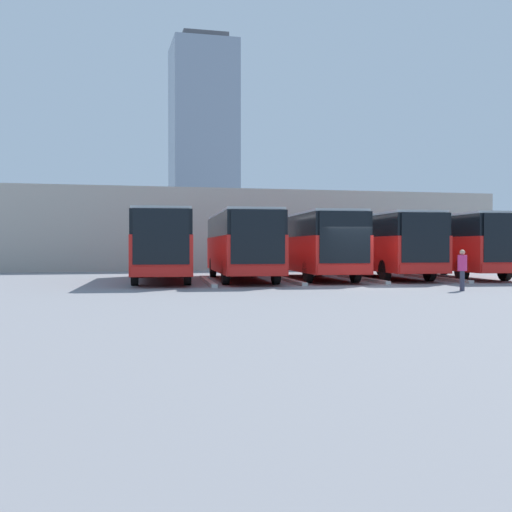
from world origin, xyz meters
name	(u,v)px	position (x,y,z in m)	size (l,w,h in m)	color
ground_plane	(360,286)	(0.00, 0.00, 0.00)	(600.00, 600.00, 0.00)	gray
bus_0	(452,243)	(-7.74, -5.75, 1.83)	(3.53, 11.22, 3.29)	red
curb_divider_0	(435,278)	(-5.81, -4.12, 0.07)	(0.24, 7.77, 0.15)	#B2B2AD
bus_1	(383,243)	(-3.87, -6.05, 1.83)	(3.53, 11.22, 3.29)	red
curb_divider_1	(361,279)	(-1.94, -4.42, 0.07)	(0.24, 7.77, 0.15)	#B2B2AD
bus_2	(314,243)	(0.00, -5.85, 1.83)	(3.53, 11.22, 3.29)	red
curb_divider_2	(287,280)	(1.94, -4.22, 0.07)	(0.24, 7.77, 0.15)	#B2B2AD
bus_3	(241,243)	(3.87, -5.54, 1.83)	(3.53, 11.22, 3.29)	red
curb_divider_3	(208,281)	(5.81, -3.91, 0.07)	(0.24, 7.77, 0.15)	#B2B2AD
bus_4	(161,243)	(7.74, -5.80, 1.83)	(3.53, 11.22, 3.29)	red
pedestrian	(462,269)	(-2.58, 3.65, 0.83)	(0.47, 0.47, 1.55)	#38384C
station_building	(240,231)	(0.00, -23.51, 2.86)	(36.72, 14.08, 5.66)	#A8A399
office_tower	(203,146)	(-21.96, -180.25, 33.89)	(20.41, 20.41, 68.99)	#7F8EA3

